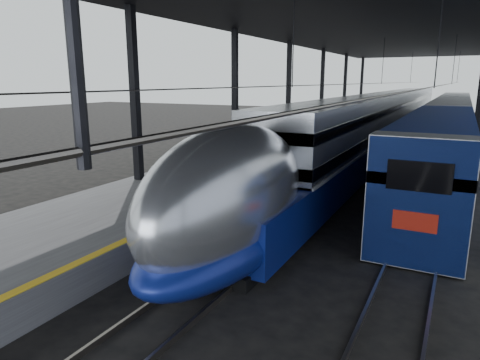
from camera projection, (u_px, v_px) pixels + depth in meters
The scene contains 7 objects.
ground at pixel (178, 256), 14.21m from camera, with size 160.00×160.00×0.00m, color black.
platform at pixel (292, 150), 32.97m from camera, with size 6.00×80.00×1.00m, color #4C4C4F.
yellow_strip at pixel (328, 146), 31.60m from camera, with size 0.30×80.00×0.01m, color gold.
rails at pixel (401, 164), 29.49m from camera, with size 6.52×80.00×0.16m.
canopy at pixel (371, 28), 28.60m from camera, with size 18.00×75.00×9.47m.
tgv_train at pixel (384, 123), 36.61m from camera, with size 3.24×65.20×4.64m.
second_train at pixel (449, 124), 36.18m from camera, with size 2.99×56.05×4.12m.
Camera 1 is at (7.92, -10.84, 5.69)m, focal length 32.00 mm.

